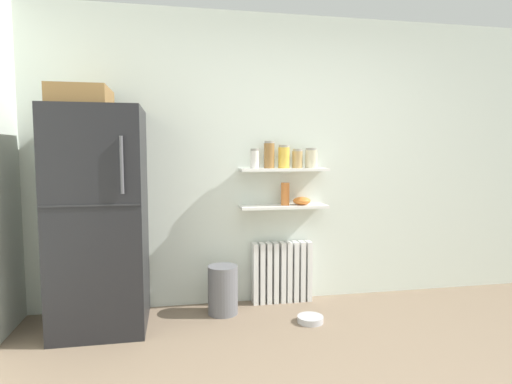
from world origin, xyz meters
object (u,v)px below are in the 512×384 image
Objects in this scene: storage_jar_1 at (269,155)px; trash_bin at (223,290)px; refrigerator at (99,215)px; vase at (285,194)px; storage_jar_3 at (297,159)px; shelf_bowl at (302,201)px; pet_food_bowl at (310,319)px; storage_jar_2 at (283,157)px; storage_jar_0 at (255,159)px; radiator at (282,272)px; storage_jar_4 at (311,158)px.

storage_jar_1 reaches higher than trash_bin.
refrigerator reaches higher than vase.
trash_bin is at bearing -167.35° from storage_jar_3.
vase is 0.17m from shelf_bowl.
storage_jar_3 is at bearing 87.57° from pet_food_bowl.
storage_jar_2 is 0.50× the size of trash_bin.
storage_jar_1 reaches higher than pet_food_bowl.
refrigerator is 10.73× the size of storage_jar_0.
storage_jar_3 reaches higher than radiator.
shelf_bowl is at bearing 7.95° from refrigerator.
storage_jar_3 is 0.85× the size of vase.
storage_jar_2 is at bearing 102.87° from pet_food_bowl.
pet_food_bowl is at bearing -77.13° from storage_jar_2.
refrigerator is 9.19× the size of vase.
radiator is 0.60m from trash_bin.
radiator is at bearing 9.93° from refrigerator.
storage_jar_1 is (-0.13, -0.03, 1.07)m from radiator.
trash_bin is at bearing -169.28° from storage_jar_4.
radiator reaches higher than pet_food_bowl.
storage_jar_2 is 1.20× the size of storage_jar_3.
storage_jar_0 is at bearing -180.00° from storage_jar_3.
refrigerator is at bearing -169.40° from storage_jar_0.
radiator reaches higher than trash_bin.
storage_jar_3 is 1.32m from trash_bin.
pet_food_bowl is at bearing -25.53° from trash_bin.
trash_bin is (-0.43, -0.16, -1.14)m from storage_jar_1.
storage_jar_1 is 0.13m from storage_jar_2.
storage_jar_4 is 0.89× the size of vase.
shelf_bowl is (0.43, 0.00, -0.38)m from storage_jar_0.
vase is (1.55, 0.24, 0.11)m from refrigerator.
pet_food_bowl is at bearing -77.87° from radiator.
storage_jar_0 reaches higher than vase.
storage_jar_3 is (0.13, 0.00, -0.02)m from storage_jar_2.
vase reaches higher than pet_food_bowl.
vase is 1.09m from pet_food_bowl.
shelf_bowl is at bearing 0.00° from storage_jar_0.
storage_jar_2 is 0.97× the size of pet_food_bowl.
radiator is 3.21× the size of storage_jar_0.
storage_jar_1 is 1.23m from trash_bin.
storage_jar_0 is at bearing 27.00° from trash_bin.
radiator is at bearing 18.22° from trash_bin.
radiator is at bearing 170.19° from shelf_bowl.
refrigerator is 11.62× the size of shelf_bowl.
shelf_bowl is (0.17, 0.00, -0.40)m from storage_jar_2.
storage_jar_2 is at bearing 8.84° from refrigerator.
storage_jar_0 is 0.86× the size of vase.
refrigerator is 1.61m from storage_jar_2.
vase is at bearing -58.17° from radiator.
refrigerator is 1.85m from storage_jar_4.
shelf_bowl is at bearing 180.00° from storage_jar_4.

